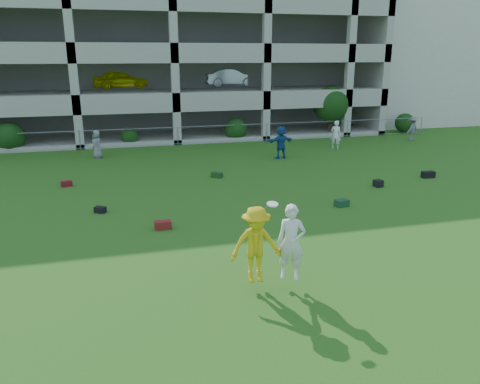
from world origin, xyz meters
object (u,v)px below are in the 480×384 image
object	(u,v)px
bystander_e	(336,135)
parking_garage	(160,49)
frisbee_contest	(265,244)
bystander_f	(412,129)
bystander_c	(97,144)
stucco_building	(413,61)
bystander_d	(281,142)
crate_d	(378,183)

from	to	relation	value
bystander_e	parking_garage	bearing A→B (deg)	-15.83
frisbee_contest	bystander_e	bearing A→B (deg)	58.71
bystander_f	parking_garage	distance (m)	19.80
bystander_c	parking_garage	world-z (taller)	parking_garage
parking_garage	stucco_building	bearing A→B (deg)	0.75
bystander_d	parking_garage	xyz separation A→B (m)	(-5.03, 14.20, 5.10)
bystander_c	crate_d	size ratio (longest dim) A/B	4.48
bystander_d	bystander_e	size ratio (longest dim) A/B	1.04
bystander_d	bystander_e	world-z (taller)	bystander_d
stucco_building	bystander_d	size ratio (longest dim) A/B	8.78
stucco_building	crate_d	size ratio (longest dim) A/B	45.71
bystander_c	crate_d	bearing A→B (deg)	27.05
crate_d	bystander_e	bearing A→B (deg)	76.48
stucco_building	bystander_c	xyz separation A→B (m)	(-27.90, -11.80, -4.22)
bystander_d	bystander_e	distance (m)	4.54
bystander_c	bystander_e	world-z (taller)	bystander_e
bystander_f	parking_garage	xyz separation A→B (m)	(-15.47, 11.21, 5.21)
bystander_f	parking_garage	world-z (taller)	parking_garage
bystander_c	stucco_building	bearing A→B (deg)	87.71
bystander_c	bystander_e	size ratio (longest dim) A/B	0.90
frisbee_contest	stucco_building	bearing A→B (deg)	50.81
stucco_building	bystander_c	bearing A→B (deg)	-157.08
bystander_c	bystander_f	bearing A→B (deg)	65.59
bystander_e	frisbee_contest	xyz separation A→B (m)	(-9.76, -16.06, 0.34)
bystander_d	frisbee_contest	xyz separation A→B (m)	(-5.56, -14.35, 0.30)
parking_garage	bystander_d	bearing A→B (deg)	-70.48
bystander_f	bystander_e	bearing A→B (deg)	-14.74
bystander_e	crate_d	xyz separation A→B (m)	(-2.02, -8.39, -0.72)
bystander_e	crate_d	size ratio (longest dim) A/B	4.99
stucco_building	frisbee_contest	bearing A→B (deg)	-129.19
bystander_c	bystander_e	bearing A→B (deg)	60.76
crate_d	parking_garage	xyz separation A→B (m)	(-7.22, 20.88, 5.86)
parking_garage	bystander_f	bearing A→B (deg)	-35.94
bystander_e	bystander_f	distance (m)	6.36
crate_d	bystander_f	bearing A→B (deg)	49.52
bystander_c	bystander_d	size ratio (longest dim) A/B	0.86
bystander_f	frisbee_contest	size ratio (longest dim) A/B	0.79
bystander_f	stucco_building	bearing A→B (deg)	-149.53
stucco_building	frisbee_contest	distance (m)	37.41
stucco_building	bystander_d	bearing A→B (deg)	-141.08
stucco_building	bystander_e	bearing A→B (deg)	-137.09
bystander_e	frisbee_contest	size ratio (longest dim) A/B	0.85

